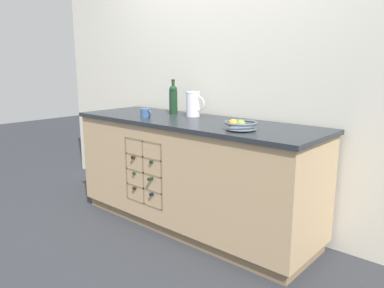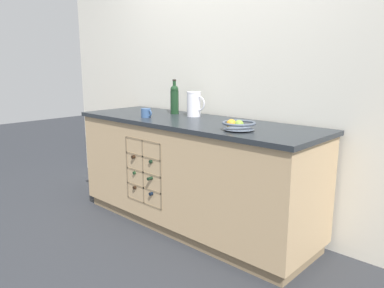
% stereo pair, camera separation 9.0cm
% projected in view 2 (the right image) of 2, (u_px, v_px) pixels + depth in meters
% --- Properties ---
extents(ground_plane, '(14.00, 14.00, 0.00)m').
position_uv_depth(ground_plane, '(192.00, 225.00, 3.26)').
color(ground_plane, '#2D3035').
extents(back_wall, '(4.58, 0.06, 2.55)m').
position_uv_depth(back_wall, '(223.00, 75.00, 3.28)').
color(back_wall, silver).
rests_on(back_wall, ground_plane).
extents(kitchen_island, '(2.22, 0.73, 0.92)m').
position_uv_depth(kitchen_island, '(192.00, 173.00, 3.16)').
color(kitchen_island, '#8B7354').
rests_on(kitchen_island, ground_plane).
extents(fruit_bowl, '(0.23, 0.23, 0.08)m').
position_uv_depth(fruit_bowl, '(238.00, 125.00, 2.57)').
color(fruit_bowl, '#4C5666').
rests_on(fruit_bowl, kitchen_island).
extents(white_pitcher, '(0.19, 0.13, 0.22)m').
position_uv_depth(white_pitcher, '(194.00, 104.00, 3.24)').
color(white_pitcher, white).
rests_on(white_pitcher, kitchen_island).
extents(ceramic_mug, '(0.12, 0.08, 0.08)m').
position_uv_depth(ceramic_mug, '(146.00, 113.00, 3.20)').
color(ceramic_mug, '#385684').
rests_on(ceramic_mug, kitchen_island).
extents(standing_wine_bottle, '(0.08, 0.08, 0.31)m').
position_uv_depth(standing_wine_bottle, '(175.00, 99.00, 3.40)').
color(standing_wine_bottle, '#19381E').
rests_on(standing_wine_bottle, kitchen_island).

